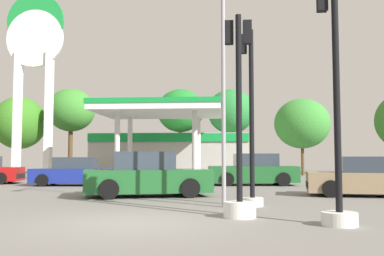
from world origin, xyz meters
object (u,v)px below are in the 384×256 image
(car_4, at_px, (147,176))
(traffic_signal_0, at_px, (239,152))
(tree_0, at_px, (19,123))
(station_pole_sign, at_px, (34,60))
(traffic_signal_1, at_px, (251,140))
(tree_2, at_px, (181,111))
(car_2, at_px, (73,173))
(tree_1, at_px, (71,110))
(car_0, at_px, (253,171))
(corner_streetlamp, at_px, (223,56))
(traffic_signal_2, at_px, (336,147))
(tree_4, at_px, (302,124))
(tree_3, at_px, (231,112))
(car_3, at_px, (364,178))

(car_4, distance_m, traffic_signal_0, 6.29)
(tree_0, bearing_deg, station_pole_sign, -59.23)
(traffic_signal_1, relative_size, tree_2, 0.70)
(car_2, relative_size, traffic_signal_0, 0.84)
(car_2, height_order, traffic_signal_1, traffic_signal_1)
(car_4, xyz_separation_m, tree_1, (-10.15, 20.18, 4.70))
(tree_1, distance_m, tree_2, 9.36)
(car_0, bearing_deg, corner_streetlamp, -98.27)
(traffic_signal_2, bearing_deg, tree_4, 81.32)
(tree_3, distance_m, tree_4, 5.90)
(traffic_signal_0, distance_m, tree_4, 26.09)
(car_2, distance_m, traffic_signal_1, 12.23)
(tree_3, bearing_deg, traffic_signal_2, -86.43)
(station_pole_sign, bearing_deg, tree_4, 22.25)
(traffic_signal_0, height_order, tree_3, tree_3)
(station_pole_sign, distance_m, car_0, 16.69)
(station_pole_sign, relative_size, tree_2, 1.69)
(traffic_signal_0, height_order, corner_streetlamp, corner_streetlamp)
(tree_4, distance_m, corner_streetlamp, 24.16)
(car_0, height_order, traffic_signal_0, traffic_signal_0)
(car_4, distance_m, tree_2, 22.42)
(station_pole_sign, relative_size, car_4, 2.59)
(tree_0, bearing_deg, tree_1, -4.89)
(traffic_signal_1, bearing_deg, tree_4, 76.28)
(tree_2, bearing_deg, station_pole_sign, -132.24)
(car_4, height_order, tree_1, tree_1)
(tree_0, relative_size, tree_3, 0.93)
(tree_3, xyz_separation_m, tree_4, (5.72, -0.95, -1.11))
(traffic_signal_1, xyz_separation_m, tree_0, (-18.44, 23.51, 2.50))
(car_4, distance_m, traffic_signal_2, 8.28)
(tree_2, height_order, tree_3, tree_2)
(car_2, height_order, traffic_signal_2, traffic_signal_2)
(car_4, height_order, corner_streetlamp, corner_streetlamp)
(traffic_signal_1, bearing_deg, station_pole_sign, 131.70)
(tree_2, bearing_deg, tree_1, -169.53)
(traffic_signal_1, bearing_deg, car_2, 133.68)
(tree_1, relative_size, tree_4, 1.18)
(car_3, relative_size, tree_3, 0.59)
(traffic_signal_0, bearing_deg, car_4, 120.37)
(station_pole_sign, distance_m, tree_2, 13.42)
(tree_1, distance_m, tree_4, 19.34)
(car_4, height_order, tree_0, tree_0)
(traffic_signal_1, relative_size, corner_streetlamp, 0.72)
(traffic_signal_2, xyz_separation_m, tree_1, (-15.28, 26.63, 3.82))
(car_0, bearing_deg, tree_4, 69.51)
(traffic_signal_0, bearing_deg, car_3, 51.69)
(traffic_signal_1, bearing_deg, car_4, 140.74)
(tree_4, bearing_deg, car_0, -110.49)
(tree_0, xyz_separation_m, corner_streetlamp, (17.66, -24.03, -0.12))
(corner_streetlamp, bearing_deg, traffic_signal_1, 33.21)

